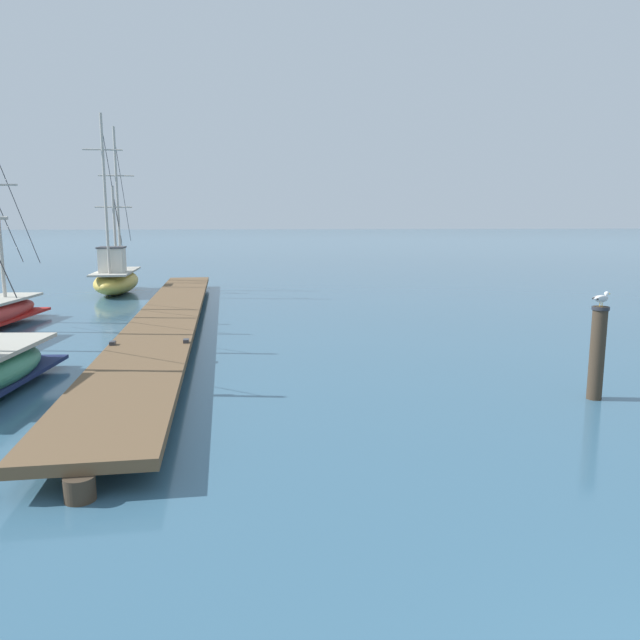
{
  "coord_description": "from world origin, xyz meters",
  "views": [
    {
      "loc": [
        -3.71,
        -1.69,
        3.21
      ],
      "look_at": [
        -2.46,
        9.08,
        1.4
      ],
      "focal_mm": 33.94,
      "sensor_mm": 36.0,
      "label": 1
    }
  ],
  "objects": [
    {
      "name": "perched_seagull",
      "position": [
        2.42,
        8.22,
        1.84
      ],
      "size": [
        0.38,
        0.2,
        0.27
      ],
      "color": "gold",
      "rests_on": "mooring_piling"
    },
    {
      "name": "mooring_piling",
      "position": [
        2.43,
        8.22,
        0.88
      ],
      "size": [
        0.3,
        0.3,
        1.69
      ],
      "color": "#3D3023",
      "rests_on": "ground"
    },
    {
      "name": "floating_dock",
      "position": [
        -6.16,
        16.5,
        0.36
      ],
      "size": [
        2.69,
        23.09,
        0.53
      ],
      "color": "brown",
      "rests_on": "ground"
    },
    {
      "name": "fishing_boat_2",
      "position": [
        -9.54,
        25.48,
        0.72
      ],
      "size": [
        1.9,
        7.15,
        7.38
      ],
      "color": "gold",
      "rests_on": "ground"
    }
  ]
}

